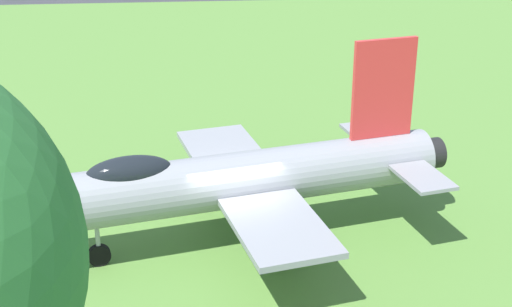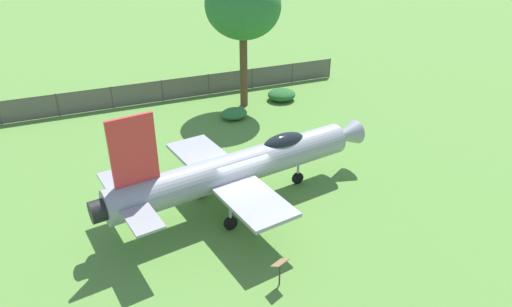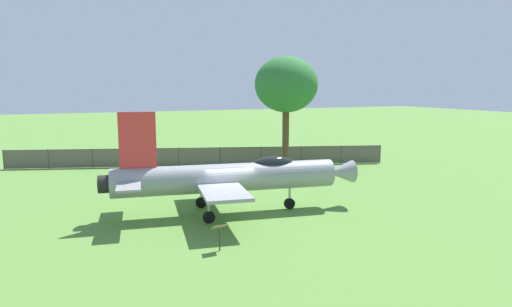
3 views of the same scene
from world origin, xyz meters
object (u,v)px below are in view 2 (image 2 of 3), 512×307
Objects in this scene: shade_tree at (243,6)px; shrub_by_tree at (282,95)px; shrub_near_fence at (234,114)px; display_jet at (243,165)px; info_plaque at (280,266)px.

shade_tree is 7.00m from shrub_by_tree.
shrub_by_tree reaches higher than shrub_near_fence.
shrub_near_fence is (5.91, 8.08, -1.64)m from display_jet.
shade_tree reaches higher than shrub_near_fence.
shrub_near_fence is 1.60× the size of info_plaque.
shade_tree is (7.91, 9.45, 4.80)m from display_jet.
shade_tree is 4.36× the size of shrub_by_tree.
shrub_by_tree is 18.71m from info_plaque.
display_jet is 11.93× the size of info_plaque.
shade_tree reaches higher than shrub_by_tree.
shade_tree is at bearing 54.37° from info_plaque.
shrub_near_fence is 15.46m from info_plaque.
shade_tree is 18.68m from info_plaque.
shade_tree reaches higher than info_plaque.
display_jet is 6.61× the size of shrub_by_tree.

